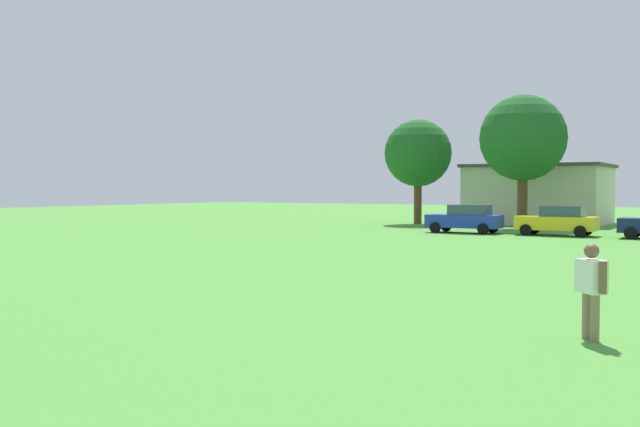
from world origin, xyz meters
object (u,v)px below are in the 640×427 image
Objects in this scene: parked_car_blue_0 at (465,219)px; parked_car_yellow_1 at (558,220)px; tree_far_left at (418,153)px; tree_center at (523,138)px; adult_bystander at (591,283)px.

parked_car_blue_0 is 1.00× the size of parked_car_yellow_1.
parked_car_blue_0 is 5.28m from parked_car_yellow_1.
tree_center reaches higher than tree_far_left.
adult_bystander is 30.49m from parked_car_blue_0.
tree_far_left is 0.88× the size of tree_center.
tree_far_left is 8.66m from tree_center.
parked_car_yellow_1 is (5.27, 0.32, 0.00)m from parked_car_blue_0.
adult_bystander is 41.31m from tree_far_left.
parked_car_blue_0 and parked_car_yellow_1 have the same top height.
parked_car_yellow_1 is at bearing 149.81° from adult_bystander.
parked_car_blue_0 is at bearing -51.73° from tree_far_left.
adult_bystander is 29.09m from parked_car_yellow_1.
parked_car_yellow_1 is at bearing -58.69° from tree_center.
adult_bystander is 0.40× the size of parked_car_blue_0.
adult_bystander is at bearing -72.75° from tree_center.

